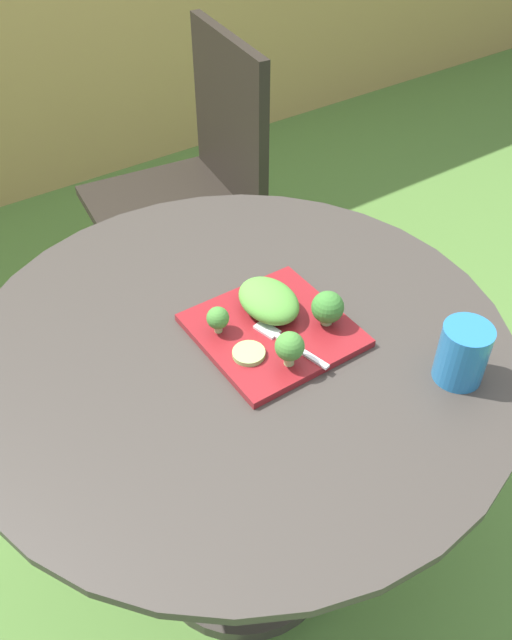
{
  "coord_description": "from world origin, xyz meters",
  "views": [
    {
      "loc": [
        -0.43,
        -0.69,
        1.49
      ],
      "look_at": [
        0.03,
        -0.01,
        0.75
      ],
      "focal_mm": 37.19,
      "sensor_mm": 36.0,
      "label": 1
    }
  ],
  "objects_px": {
    "drinking_glass": "(462,356)",
    "fork": "(284,340)",
    "patio_chair": "(197,173)",
    "salad_plate": "(273,330)"
  },
  "relations": [
    {
      "from": "salad_plate",
      "to": "fork",
      "type": "relative_size",
      "value": 1.62
    },
    {
      "from": "drinking_glass",
      "to": "fork",
      "type": "height_order",
      "value": "drinking_glass"
    },
    {
      "from": "patio_chair",
      "to": "fork",
      "type": "distance_m",
      "value": 0.95
    },
    {
      "from": "patio_chair",
      "to": "drinking_glass",
      "type": "xyz_separation_m",
      "value": [
        -0.13,
        -1.08,
        0.22
      ]
    },
    {
      "from": "patio_chair",
      "to": "salad_plate",
      "type": "height_order",
      "value": "patio_chair"
    },
    {
      "from": "salad_plate",
      "to": "patio_chair",
      "type": "bearing_deg",
      "value": 68.91
    },
    {
      "from": "patio_chair",
      "to": "fork",
      "type": "relative_size",
      "value": 5.85
    },
    {
      "from": "patio_chair",
      "to": "salad_plate",
      "type": "relative_size",
      "value": 3.62
    },
    {
      "from": "patio_chair",
      "to": "fork",
      "type": "height_order",
      "value": "patio_chair"
    },
    {
      "from": "patio_chair",
      "to": "fork",
      "type": "bearing_deg",
      "value": -110.47
    }
  ]
}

